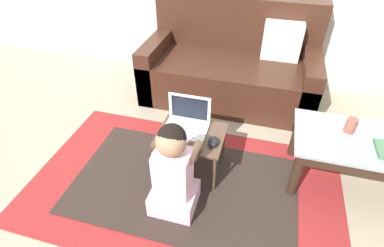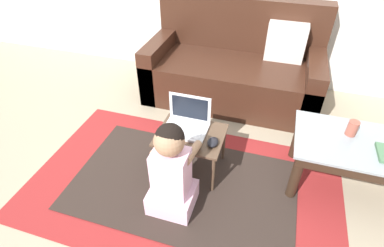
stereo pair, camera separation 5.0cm
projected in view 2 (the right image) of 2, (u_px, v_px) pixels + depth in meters
ground_plane at (185, 177)px, 2.31m from camera, size 16.00×16.00×0.00m
area_rug at (183, 185)px, 2.24m from camera, size 2.28×1.35×0.01m
couch at (234, 68)px, 3.04m from camera, size 1.68×0.84×0.94m
coffee_table at (376, 154)px, 2.00m from camera, size 1.07×0.54×0.42m
laptop_desk at (191, 139)px, 2.20m from camera, size 0.48×0.39×0.35m
laptop at (186, 124)px, 2.20m from camera, size 0.32×0.23×0.24m
computer_mouse at (213, 142)px, 2.07m from camera, size 0.07×0.11×0.04m
person_seated at (171, 171)px, 1.90m from camera, size 0.30×0.41×0.70m
cup_on_table at (352, 128)px, 2.02m from camera, size 0.07×0.07×0.11m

